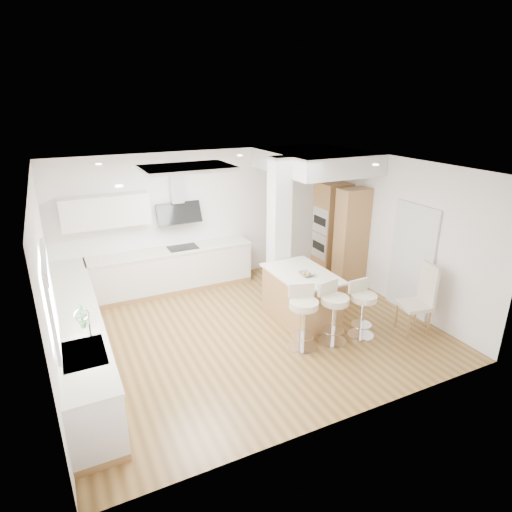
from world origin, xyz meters
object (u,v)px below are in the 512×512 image
peninsula (301,295)px  bar_stool_c (362,306)px  bar_stool_a (303,314)px  dining_chair (421,296)px  bar_stool_b (333,310)px

peninsula → bar_stool_c: size_ratio=1.49×
bar_stool_a → bar_stool_c: size_ratio=1.09×
bar_stool_c → dining_chair: 1.04m
peninsula → bar_stool_b: size_ratio=1.39×
dining_chair → bar_stool_a: bearing=-179.4°
bar_stool_a → bar_stool_c: 1.09m
dining_chair → bar_stool_c: bearing=175.2°
peninsula → bar_stool_a: 1.03m
bar_stool_b → bar_stool_c: (0.55, -0.05, -0.04)m
bar_stool_b → bar_stool_c: size_ratio=1.07×
bar_stool_b → bar_stool_c: bearing=-15.9°
bar_stool_b → dining_chair: size_ratio=0.85×
peninsula → dining_chair: size_ratio=1.19×
peninsula → bar_stool_a: bearing=-120.3°
peninsula → bar_stool_c: 1.15m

